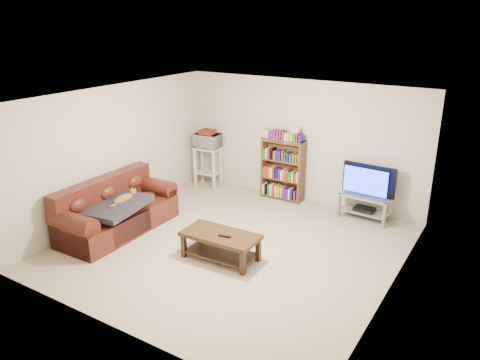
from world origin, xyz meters
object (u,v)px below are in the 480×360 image
Objects in this scene: sofa at (115,213)px; bookshelf at (283,168)px; coffee_table at (221,241)px; tv_stand at (365,203)px.

sofa is 3.37m from bookshelf.
coffee_table is at bearing 2.02° from sofa.
sofa reaches higher than tv_stand.
coffee_table is 2.97m from tv_stand.
bookshelf is (-1.74, 0.11, 0.33)m from tv_stand.
sofa is at bearing -138.93° from tv_stand.
coffee_table is (2.12, 0.11, -0.02)m from sofa.
sofa is 2.13m from coffee_table.
bookshelf reaches higher than tv_stand.
sofa reaches higher than coffee_table.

